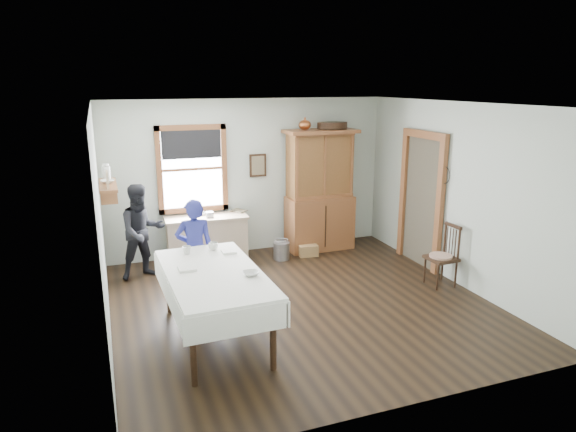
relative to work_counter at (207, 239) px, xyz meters
The scene contains 20 objects.
room 2.53m from the work_counter, 68.61° to the right, with size 5.01×5.01×2.70m.
window 1.28m from the work_counter, 117.14° to the left, with size 1.18×0.07×1.48m.
doorway 3.65m from the work_counter, 21.92° to the right, with size 0.09×1.14×2.22m.
wall_shelf 2.03m from the work_counter, 156.96° to the right, with size 0.24×1.00×0.44m.
framed_picture 1.56m from the work_counter, 15.45° to the left, with size 0.30×0.04×0.40m, color #321E11.
rug_beater 4.03m from the work_counter, 29.66° to the right, with size 0.27×0.27×0.01m, color black.
work_counter is the anchor object (origin of this frame).
china_hutch 2.18m from the work_counter, ahead, with size 1.27×0.60×2.17m, color brown.
dining_table 2.77m from the work_counter, 99.62° to the right, with size 1.10×2.10×0.84m, color white.
spindle_chair 3.82m from the work_counter, 36.68° to the right, with size 0.43×0.43×0.94m, color #321E11.
pail 1.29m from the work_counter, 16.42° to the right, with size 0.28×0.28×0.30m, color #919298.
wicker_basket 1.77m from the work_counter, 11.31° to the right, with size 0.33×0.23×0.20m, color #986B45.
woman_blue 1.58m from the work_counter, 107.28° to the right, with size 0.49×0.32×1.33m, color navy.
figure_dark 1.18m from the work_counter, 160.00° to the right, with size 0.67×0.52×1.37m, color black.
table_cup_a 2.02m from the work_counter, 98.59° to the right, with size 0.13×0.13×0.10m, color silver.
table_cup_b 2.15m from the work_counter, 108.03° to the right, with size 0.11×0.11×0.10m, color silver.
table_bowl 3.03m from the work_counter, 91.70° to the right, with size 0.20×0.20×0.05m, color silver.
counter_book 0.67m from the work_counter, ahead, with size 0.16×0.22×0.02m, color brown.
counter_bowl 0.44m from the work_counter, 118.56° to the left, with size 0.18×0.18×0.06m, color silver.
shelf_bowl 2.04m from the work_counter, 157.35° to the right, with size 0.22×0.22×0.05m, color silver.
Camera 1 is at (-2.43, -6.09, 2.98)m, focal length 32.00 mm.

